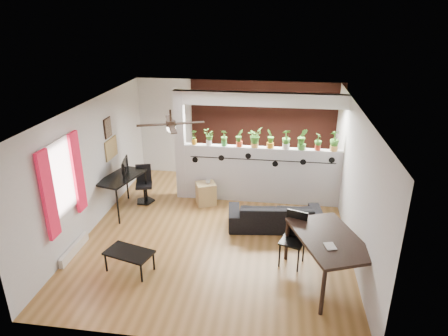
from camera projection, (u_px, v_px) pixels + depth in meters
The scene contains 31 objects.
room_shell at pixel (217, 173), 7.81m from camera, with size 6.30×7.10×2.90m.
partition_wall at pixel (261, 175), 9.31m from camera, with size 3.60×0.18×1.35m, color #BCBCC1.
ceiling_header at pixel (264, 99), 8.65m from camera, with size 3.60×0.18×0.30m, color silver.
pier_column at pixel (180, 146), 9.33m from camera, with size 0.22×0.20×2.60m, color #BCBCC1.
brick_panel at pixel (265, 131), 10.43m from camera, with size 3.90×0.05×2.60m, color brown.
vine_decal at pixel (262, 160), 9.07m from camera, with size 3.31×0.01×0.30m.
window_assembly at pixel (62, 180), 6.96m from camera, with size 0.09×1.30×1.55m.
baseboard_heater at pixel (74, 249), 7.49m from camera, with size 0.08×1.00×0.18m, color silver.
corkboard at pixel (111, 148), 9.00m from camera, with size 0.03×0.60×0.45m, color #A2844E.
framed_art at pixel (108, 128), 8.76m from camera, with size 0.03×0.34×0.44m.
ceiling_fan at pixel (171, 125), 7.26m from camera, with size 1.19×1.19×0.43m.
potted_plant_0 at pixel (194, 136), 9.19m from camera, with size 0.20×0.17×0.36m.
potted_plant_1 at pixel (209, 137), 9.15m from camera, with size 0.22×0.21×0.37m.
potted_plant_2 at pixel (224, 137), 9.10m from camera, with size 0.20×0.17×0.37m.
potted_plant_3 at pixel (239, 137), 9.05m from camera, with size 0.26×0.25×0.41m.
potted_plant_4 at pixel (255, 137), 8.99m from camera, with size 0.28×0.30×0.46m.
potted_plant_5 at pixel (271, 138), 8.95m from camera, with size 0.22×0.25×0.44m.
potted_plant_6 at pixel (286, 139), 8.90m from camera, with size 0.28×0.25×0.44m.
potted_plant_7 at pixel (302, 138), 8.85m from camera, with size 0.28×0.24×0.49m.
potted_plant_8 at pixel (318, 141), 8.82m from camera, with size 0.18×0.21×0.38m.
potted_plant_9 at pixel (335, 140), 8.76m from camera, with size 0.29×0.26×0.47m.
sofa at pixel (275, 215), 8.34m from camera, with size 1.85×0.73×0.54m, color black.
cube_shelf at pixel (206, 194), 9.32m from camera, with size 0.43×0.38×0.53m, color tan.
cup at pixel (208, 182), 9.20m from camera, with size 0.11×0.11×0.09m, color gray.
computer_desk at pixel (121, 180), 8.83m from camera, with size 0.88×1.28×0.85m.
monitor at pixel (123, 170), 8.90m from camera, with size 0.06×0.33×0.19m, color black.
office_chair at pixel (144, 186), 9.39m from camera, with size 0.46×0.46×0.88m.
dining_table at pixel (329, 242), 6.50m from camera, with size 1.42×1.77×0.84m.
book at pixel (325, 247), 6.20m from camera, with size 0.16×0.21×0.02m, color gray.
folding_chair at pixel (295, 233), 7.07m from camera, with size 0.51×0.51×0.99m.
coffee_table at pixel (129, 254), 6.91m from camera, with size 0.91×0.66×0.38m.
Camera 1 is at (1.14, -7.11, 4.31)m, focal length 32.00 mm.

